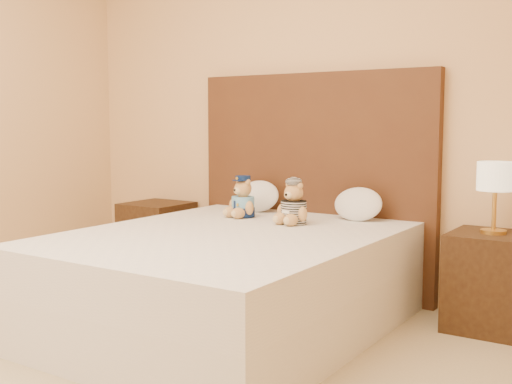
# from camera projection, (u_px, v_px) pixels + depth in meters

# --- Properties ---
(bed) EXTENTS (1.60, 2.00, 0.55)m
(bed) POSITION_uv_depth(u_px,v_px,m) (228.00, 281.00, 3.62)
(bed) COLOR white
(bed) RESTS_ON ground
(headboard) EXTENTS (1.75, 0.08, 1.50)m
(headboard) POSITION_uv_depth(u_px,v_px,m) (313.00, 183.00, 4.41)
(headboard) COLOR #492916
(headboard) RESTS_ON ground
(nightstand_left) EXTENTS (0.45, 0.45, 0.55)m
(nightstand_left) POSITION_uv_depth(u_px,v_px,m) (157.00, 238.00, 4.97)
(nightstand_left) COLOR #3C2713
(nightstand_left) RESTS_ON ground
(nightstand_right) EXTENTS (0.45, 0.45, 0.55)m
(nightstand_right) POSITION_uv_depth(u_px,v_px,m) (491.00, 282.00, 3.60)
(nightstand_right) COLOR #3C2713
(nightstand_right) RESTS_ON ground
(lamp) EXTENTS (0.20, 0.20, 0.40)m
(lamp) POSITION_uv_depth(u_px,v_px,m) (495.00, 180.00, 3.54)
(lamp) COLOR gold
(lamp) RESTS_ON nightstand_right
(teddy_police) EXTENTS (0.28, 0.28, 0.27)m
(teddy_police) POSITION_uv_depth(u_px,v_px,m) (243.00, 197.00, 4.18)
(teddy_police) COLOR #B57D46
(teddy_police) RESTS_ON bed
(teddy_prisoner) EXTENTS (0.27, 0.26, 0.26)m
(teddy_prisoner) POSITION_uv_depth(u_px,v_px,m) (294.00, 202.00, 3.89)
(teddy_prisoner) COLOR #B57D46
(teddy_prisoner) RESTS_ON bed
(pillow_left) EXTENTS (0.33, 0.21, 0.23)m
(pillow_left) POSITION_uv_depth(u_px,v_px,m) (258.00, 195.00, 4.45)
(pillow_left) COLOR white
(pillow_left) RESTS_ON bed
(pillow_right) EXTENTS (0.32, 0.21, 0.23)m
(pillow_right) POSITION_uv_depth(u_px,v_px,m) (358.00, 202.00, 4.04)
(pillow_right) COLOR white
(pillow_right) RESTS_ON bed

